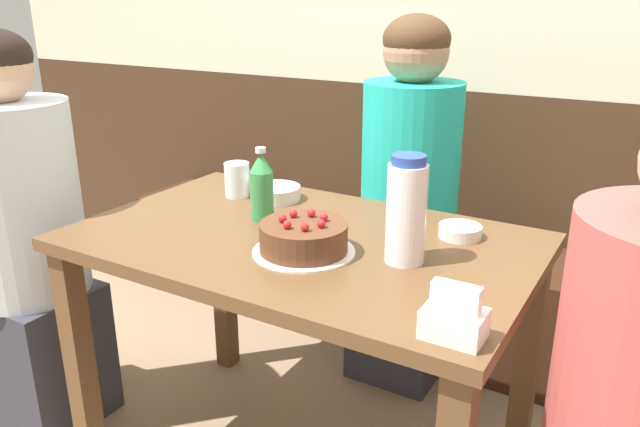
{
  "coord_description": "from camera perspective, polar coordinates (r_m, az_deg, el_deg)",
  "views": [
    {
      "loc": [
        0.8,
        -1.25,
        1.3
      ],
      "look_at": [
        0.03,
        0.05,
        0.77
      ],
      "focal_mm": 35.0,
      "sensor_mm": 36.0,
      "label": 1
    }
  ],
  "objects": [
    {
      "name": "dining_table",
      "position": [
        1.64,
        -1.66,
        -5.58
      ],
      "size": [
        1.16,
        0.73,
        0.72
      ],
      "color": "brown",
      "rests_on": "ground_plane"
    },
    {
      "name": "birthday_cake",
      "position": [
        1.48,
        -1.51,
        -2.28
      ],
      "size": [
        0.25,
        0.25,
        0.09
      ],
      "color": "white",
      "rests_on": "dining_table"
    },
    {
      "name": "bowl_soup_white",
      "position": [
        1.62,
        12.69,
        -1.6
      ],
      "size": [
        0.11,
        0.11,
        0.03
      ],
      "color": "white",
      "rests_on": "dining_table"
    },
    {
      "name": "back_wall",
      "position": [
        2.44,
        12.14,
        17.72
      ],
      "size": [
        4.8,
        0.04,
        2.5
      ],
      "color": "#3D2819",
      "rests_on": "ground_plane"
    },
    {
      "name": "soju_bottle",
      "position": [
        1.69,
        -5.36,
        2.52
      ],
      "size": [
        0.06,
        0.06,
        0.2
      ],
      "color": "#388E4C",
      "rests_on": "dining_table"
    },
    {
      "name": "bench_seat",
      "position": [
        2.48,
        8.78,
        -6.92
      ],
      "size": [
        2.62,
        0.38,
        0.43
      ],
      "color": "#381E11",
      "rests_on": "ground_plane"
    },
    {
      "name": "bowl_rice_small",
      "position": [
        1.87,
        -4.05,
        1.89
      ],
      "size": [
        0.15,
        0.15,
        0.04
      ],
      "color": "white",
      "rests_on": "dining_table"
    },
    {
      "name": "napkin_holder",
      "position": [
        1.15,
        12.18,
        -9.35
      ],
      "size": [
        0.11,
        0.08,
        0.11
      ],
      "color": "white",
      "rests_on": "dining_table"
    },
    {
      "name": "water_pitcher",
      "position": [
        1.41,
        7.89,
        0.25
      ],
      "size": [
        0.09,
        0.09,
        0.25
      ],
      "color": "white",
      "rests_on": "dining_table"
    },
    {
      "name": "person_teal_shirt",
      "position": [
        2.14,
        8.06,
        0.15
      ],
      "size": [
        0.32,
        0.34,
        1.25
      ],
      "rotation": [
        0.0,
        0.0,
        -1.57
      ],
      "color": "#33333D",
      "rests_on": "ground_plane"
    },
    {
      "name": "glass_water_tall",
      "position": [
        1.91,
        -7.58,
        3.09
      ],
      "size": [
        0.08,
        0.08,
        0.1
      ],
      "color": "silver",
      "rests_on": "dining_table"
    },
    {
      "name": "person_grey_tee",
      "position": [
        2.06,
        -25.35,
        -2.61
      ],
      "size": [
        0.35,
        0.35,
        1.22
      ],
      "color": "#33333D",
      "rests_on": "ground_plane"
    }
  ]
}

